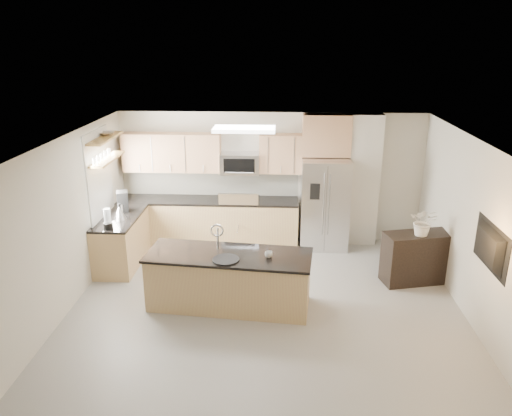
# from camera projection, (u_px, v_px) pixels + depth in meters

# --- Properties ---
(floor) EXTENTS (6.50, 6.50, 0.00)m
(floor) POSITION_uv_depth(u_px,v_px,m) (265.00, 321.00, 7.35)
(floor) COLOR gray
(floor) RESTS_ON ground
(ceiling) EXTENTS (6.00, 6.50, 0.02)m
(ceiling) POSITION_uv_depth(u_px,v_px,m) (266.00, 148.00, 6.50)
(ceiling) COLOR white
(ceiling) RESTS_ON wall_back
(wall_back) EXTENTS (6.00, 0.02, 2.60)m
(wall_back) POSITION_uv_depth(u_px,v_px,m) (271.00, 177.00, 10.00)
(wall_back) COLOR beige
(wall_back) RESTS_ON floor
(wall_front) EXTENTS (6.00, 0.02, 2.60)m
(wall_front) POSITION_uv_depth(u_px,v_px,m) (251.00, 402.00, 3.86)
(wall_front) COLOR beige
(wall_front) RESTS_ON floor
(wall_left) EXTENTS (0.02, 6.50, 2.60)m
(wall_left) POSITION_uv_depth(u_px,v_px,m) (54.00, 236.00, 7.07)
(wall_left) COLOR beige
(wall_left) RESTS_ON floor
(wall_right) EXTENTS (0.02, 6.50, 2.60)m
(wall_right) POSITION_uv_depth(u_px,v_px,m) (485.00, 244.00, 6.78)
(wall_right) COLOR beige
(wall_right) RESTS_ON floor
(back_counter) EXTENTS (3.55, 0.66, 1.44)m
(back_counter) POSITION_uv_depth(u_px,v_px,m) (209.00, 220.00, 10.02)
(back_counter) COLOR tan
(back_counter) RESTS_ON floor
(left_counter) EXTENTS (0.66, 1.50, 0.92)m
(left_counter) POSITION_uv_depth(u_px,v_px,m) (122.00, 240.00, 9.08)
(left_counter) COLOR tan
(left_counter) RESTS_ON floor
(range) EXTENTS (0.76, 0.64, 1.14)m
(range) POSITION_uv_depth(u_px,v_px,m) (240.00, 221.00, 9.98)
(range) COLOR black
(range) RESTS_ON floor
(upper_cabinets) EXTENTS (3.50, 0.33, 0.75)m
(upper_cabinets) POSITION_uv_depth(u_px,v_px,m) (204.00, 153.00, 9.73)
(upper_cabinets) COLOR tan
(upper_cabinets) RESTS_ON wall_back
(microwave) EXTENTS (0.76, 0.40, 0.40)m
(microwave) POSITION_uv_depth(u_px,v_px,m) (240.00, 163.00, 9.72)
(microwave) COLOR silver
(microwave) RESTS_ON upper_cabinets
(refrigerator) EXTENTS (0.92, 0.78, 1.78)m
(refrigerator) POSITION_uv_depth(u_px,v_px,m) (324.00, 204.00, 9.72)
(refrigerator) COLOR silver
(refrigerator) RESTS_ON floor
(partition_column) EXTENTS (0.60, 0.30, 2.60)m
(partition_column) POSITION_uv_depth(u_px,v_px,m) (363.00, 181.00, 9.76)
(partition_column) COLOR beige
(partition_column) RESTS_ON floor
(window) EXTENTS (0.04, 1.15, 1.65)m
(window) POSITION_uv_depth(u_px,v_px,m) (99.00, 177.00, 8.71)
(window) COLOR white
(window) RESTS_ON wall_left
(shelf_lower) EXTENTS (0.30, 1.20, 0.04)m
(shelf_lower) POSITION_uv_depth(u_px,v_px,m) (106.00, 159.00, 8.70)
(shelf_lower) COLOR olive
(shelf_lower) RESTS_ON wall_left
(shelf_upper) EXTENTS (0.30, 1.20, 0.04)m
(shelf_upper) POSITION_uv_depth(u_px,v_px,m) (104.00, 138.00, 8.57)
(shelf_upper) COLOR olive
(shelf_upper) RESTS_ON wall_left
(ceiling_fixture) EXTENTS (1.00, 0.50, 0.06)m
(ceiling_fixture) POSITION_uv_depth(u_px,v_px,m) (244.00, 129.00, 8.05)
(ceiling_fixture) COLOR white
(ceiling_fixture) RESTS_ON ceiling
(island) EXTENTS (2.58, 1.15, 1.29)m
(island) POSITION_uv_depth(u_px,v_px,m) (229.00, 280.00, 7.67)
(island) COLOR tan
(island) RESTS_ON floor
(credenza) EXTENTS (1.18, 0.70, 0.88)m
(credenza) POSITION_uv_depth(u_px,v_px,m) (416.00, 258.00, 8.42)
(credenza) COLOR black
(credenza) RESTS_ON floor
(cup) EXTENTS (0.15, 0.15, 0.09)m
(cup) POSITION_uv_depth(u_px,v_px,m) (269.00, 255.00, 7.40)
(cup) COLOR silver
(cup) RESTS_ON island
(platter) EXTENTS (0.46, 0.46, 0.02)m
(platter) POSITION_uv_depth(u_px,v_px,m) (226.00, 260.00, 7.32)
(platter) COLOR black
(platter) RESTS_ON island
(blender) EXTENTS (0.15, 0.15, 0.36)m
(blender) POSITION_uv_depth(u_px,v_px,m) (108.00, 220.00, 8.32)
(blender) COLOR black
(blender) RESTS_ON left_counter
(kettle) EXTENTS (0.23, 0.23, 0.28)m
(kettle) POSITION_uv_depth(u_px,v_px,m) (120.00, 212.00, 8.77)
(kettle) COLOR silver
(kettle) RESTS_ON left_counter
(coffee_maker) EXTENTS (0.26, 0.29, 0.38)m
(coffee_maker) POSITION_uv_depth(u_px,v_px,m) (123.00, 202.00, 9.15)
(coffee_maker) COLOR black
(coffee_maker) RESTS_ON left_counter
(bowl) EXTENTS (0.38, 0.38, 0.08)m
(bowl) POSITION_uv_depth(u_px,v_px,m) (107.00, 133.00, 8.71)
(bowl) COLOR silver
(bowl) RESTS_ON shelf_upper
(flower_vase) EXTENTS (0.79, 0.73, 0.72)m
(flower_vase) POSITION_uv_depth(u_px,v_px,m) (425.00, 215.00, 8.08)
(flower_vase) COLOR silver
(flower_vase) RESTS_ON credenza
(television) EXTENTS (0.14, 1.08, 0.62)m
(television) POSITION_uv_depth(u_px,v_px,m) (485.00, 247.00, 6.58)
(television) COLOR black
(television) RESTS_ON wall_right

